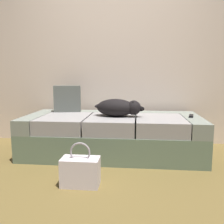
# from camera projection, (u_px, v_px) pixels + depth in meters

# --- Properties ---
(ground_plane) EXTENTS (10.00, 10.00, 0.00)m
(ground_plane) POSITION_uv_depth(u_px,v_px,m) (100.00, 191.00, 1.96)
(ground_plane) COLOR brown
(back_wall) EXTENTS (6.40, 0.10, 2.80)m
(back_wall) POSITION_uv_depth(u_px,v_px,m) (117.00, 41.00, 3.32)
(back_wall) COLOR beige
(back_wall) RESTS_ON ground
(couch) EXTENTS (2.04, 0.92, 0.46)m
(couch) POSITION_uv_depth(u_px,v_px,m) (112.00, 135.00, 2.89)
(couch) COLOR slate
(couch) RESTS_ON ground
(dog_dark) EXTENTS (0.60, 0.31, 0.20)m
(dog_dark) POSITION_uv_depth(u_px,v_px,m) (119.00, 108.00, 2.78)
(dog_dark) COLOR black
(dog_dark) RESTS_ON couch
(tv_remote) EXTENTS (0.08, 0.16, 0.02)m
(tv_remote) POSITION_uv_depth(u_px,v_px,m) (191.00, 116.00, 2.76)
(tv_remote) COLOR black
(tv_remote) RESTS_ON couch
(throw_pillow) EXTENTS (0.36, 0.18, 0.34)m
(throw_pillow) POSITION_uv_depth(u_px,v_px,m) (67.00, 99.00, 3.15)
(throw_pillow) COLOR #585C55
(throw_pillow) RESTS_ON couch
(handbag) EXTENTS (0.32, 0.18, 0.38)m
(handbag) POSITION_uv_depth(u_px,v_px,m) (80.00, 171.00, 2.05)
(handbag) COLOR silver
(handbag) RESTS_ON ground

